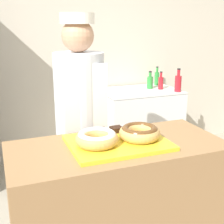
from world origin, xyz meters
TOP-DOWN VIEW (x-y plane):
  - wall_back at (0.00, 2.13)m, footprint 8.00×0.06m
  - display_counter at (0.00, 0.00)m, footprint 1.32×0.61m
  - serving_tray at (0.00, 0.00)m, footprint 0.59×0.45m
  - donut_light_glaze at (-0.14, -0.01)m, footprint 0.25×0.25m
  - donut_chocolate_glaze at (0.14, -0.01)m, footprint 0.25×0.25m
  - brownie_back_left at (-0.05, 0.16)m, footprint 0.07×0.07m
  - brownie_back_right at (0.05, 0.16)m, footprint 0.07×0.07m
  - baker_person at (-0.08, 0.55)m, footprint 0.37×0.37m
  - chest_freezer at (1.01, 1.74)m, footprint 0.95×0.65m
  - bottle_green at (1.16, 1.78)m, footprint 0.07×0.07m
  - bottle_red at (1.27, 1.70)m, footprint 0.06×0.06m
  - bottle_red_b at (1.39, 1.50)m, footprint 0.08×0.08m
  - bottle_green_b at (1.36, 1.97)m, footprint 0.06×0.06m

SIDE VIEW (x-z plane):
  - chest_freezer at x=1.01m, z-range 0.00..0.90m
  - display_counter at x=0.00m, z-range 0.00..0.98m
  - baker_person at x=-0.08m, z-range 0.06..1.81m
  - bottle_green at x=1.16m, z-range 0.87..1.09m
  - bottle_red at x=1.27m, z-range 0.87..1.09m
  - serving_tray at x=0.00m, z-range 0.98..1.00m
  - bottle_green_b at x=1.36m, z-range 0.87..1.11m
  - bottle_red_b at x=1.39m, z-range 0.86..1.14m
  - brownie_back_left at x=-0.05m, z-range 1.00..1.03m
  - brownie_back_right at x=0.05m, z-range 1.00..1.03m
  - donut_light_glaze at x=-0.14m, z-range 1.00..1.09m
  - donut_chocolate_glaze at x=0.14m, z-range 1.00..1.09m
  - wall_back at x=0.00m, z-range 0.00..2.70m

